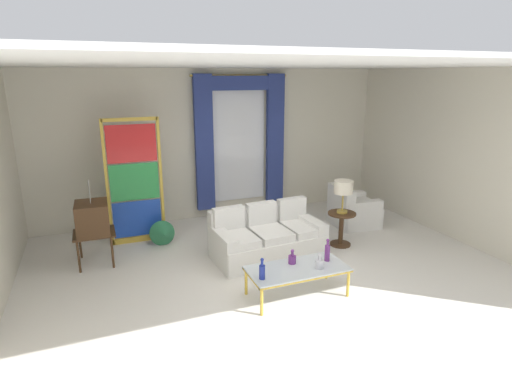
# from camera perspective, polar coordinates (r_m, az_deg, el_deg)

# --- Properties ---
(ground_plane) EXTENTS (16.00, 16.00, 0.00)m
(ground_plane) POSITION_cam_1_polar(r_m,az_deg,el_deg) (6.35, 2.65, -11.29)
(ground_plane) COLOR white
(wall_rear) EXTENTS (8.00, 0.12, 3.00)m
(wall_rear) POSITION_cam_1_polar(r_m,az_deg,el_deg) (8.65, -5.61, 6.49)
(wall_rear) COLOR silver
(wall_rear) RESTS_ON ground
(wall_right) EXTENTS (0.12, 7.00, 3.00)m
(wall_right) POSITION_cam_1_polar(r_m,az_deg,el_deg) (8.43, 24.40, 4.91)
(wall_right) COLOR silver
(wall_right) RESTS_ON ground
(ceiling_slab) EXTENTS (8.00, 7.60, 0.04)m
(ceiling_slab) POSITION_cam_1_polar(r_m,az_deg,el_deg) (6.39, -0.06, 16.97)
(ceiling_slab) COLOR white
(curtained_window) EXTENTS (2.00, 0.17, 2.70)m
(curtained_window) POSITION_cam_1_polar(r_m,az_deg,el_deg) (8.60, -2.15, 8.13)
(curtained_window) COLOR white
(curtained_window) RESTS_ON ground
(couch_white_long) EXTENTS (1.81, 1.03, 0.86)m
(couch_white_long) POSITION_cam_1_polar(r_m,az_deg,el_deg) (6.88, 1.35, -6.26)
(couch_white_long) COLOR white
(couch_white_long) RESTS_ON ground
(coffee_table) EXTENTS (1.33, 0.63, 0.41)m
(coffee_table) POSITION_cam_1_polar(r_m,az_deg,el_deg) (5.69, 5.65, -10.55)
(coffee_table) COLOR silver
(coffee_table) RESTS_ON ground
(bottle_blue_decanter) EXTENTS (0.08, 0.08, 0.29)m
(bottle_blue_decanter) POSITION_cam_1_polar(r_m,az_deg,el_deg) (5.31, 0.84, -10.71)
(bottle_blue_decanter) COLOR navy
(bottle_blue_decanter) RESTS_ON coffee_table
(bottle_crystal_tall) EXTENTS (0.07, 0.07, 0.32)m
(bottle_crystal_tall) POSITION_cam_1_polar(r_m,az_deg,el_deg) (5.86, 9.71, -8.08)
(bottle_crystal_tall) COLOR #753384
(bottle_crystal_tall) RESTS_ON coffee_table
(bottle_amber_squat) EXTENTS (0.11, 0.11, 0.20)m
(bottle_amber_squat) POSITION_cam_1_polar(r_m,az_deg,el_deg) (5.76, 4.96, -9.05)
(bottle_amber_squat) COLOR #753384
(bottle_amber_squat) RESTS_ON coffee_table
(bottle_ruby_flask) EXTENTS (0.12, 0.12, 0.21)m
(bottle_ruby_flask) POSITION_cam_1_polar(r_m,az_deg,el_deg) (5.67, 8.67, -9.57)
(bottle_ruby_flask) COLOR silver
(bottle_ruby_flask) RESTS_ON coffee_table
(vintage_tv) EXTENTS (0.62, 0.61, 1.35)m
(vintage_tv) POSITION_cam_1_polar(r_m,az_deg,el_deg) (6.94, -21.44, -3.50)
(vintage_tv) COLOR #472D19
(vintage_tv) RESTS_ON ground
(armchair_white) EXTENTS (0.89, 0.89, 0.80)m
(armchair_white) POSITION_cam_1_polar(r_m,az_deg,el_deg) (8.44, 12.94, -2.57)
(armchair_white) COLOR white
(armchair_white) RESTS_ON ground
(stained_glass_divider) EXTENTS (0.95, 0.05, 2.20)m
(stained_glass_divider) POSITION_cam_1_polar(r_m,az_deg,el_deg) (7.50, -16.23, 1.02)
(stained_glass_divider) COLOR gold
(stained_glass_divider) RESTS_ON ground
(peacock_figurine) EXTENTS (0.44, 0.60, 0.50)m
(peacock_figurine) POSITION_cam_1_polar(r_m,az_deg,el_deg) (7.43, -12.57, -5.67)
(peacock_figurine) COLOR beige
(peacock_figurine) RESTS_ON ground
(round_side_table) EXTENTS (0.48, 0.48, 0.59)m
(round_side_table) POSITION_cam_1_polar(r_m,az_deg,el_deg) (7.40, 11.56, -4.55)
(round_side_table) COLOR #472D19
(round_side_table) RESTS_ON ground
(table_lamp_brass) EXTENTS (0.32, 0.32, 0.57)m
(table_lamp_brass) POSITION_cam_1_polar(r_m,az_deg,el_deg) (7.20, 11.86, 0.48)
(table_lamp_brass) COLOR #B29338
(table_lamp_brass) RESTS_ON round_side_table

